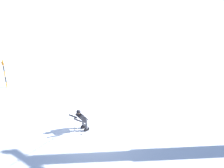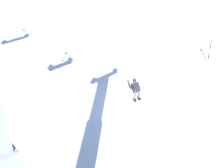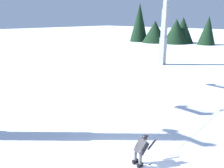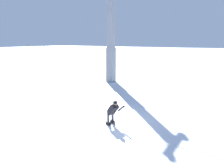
# 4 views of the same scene
# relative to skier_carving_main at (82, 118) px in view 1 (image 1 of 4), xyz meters

# --- Properties ---
(ground_plane) EXTENTS (260.00, 260.00, 0.00)m
(ground_plane) POSITION_rel_skier_carving_main_xyz_m (-0.79, 0.07, -0.78)
(ground_plane) COLOR white
(skier_carving_main) EXTENTS (1.81, 0.94, 1.51)m
(skier_carving_main) POSITION_rel_skier_carving_main_xyz_m (0.00, 0.00, 0.00)
(skier_carving_main) COLOR white
(skier_carving_main) RESTS_ON ground_plane
(trail_marker_pole) EXTENTS (0.07, 0.28, 2.07)m
(trail_marker_pole) POSITION_rel_skier_carving_main_xyz_m (-0.43, -7.69, 0.33)
(trail_marker_pole) COLOR orange
(trail_marker_pole) RESTS_ON ground_plane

